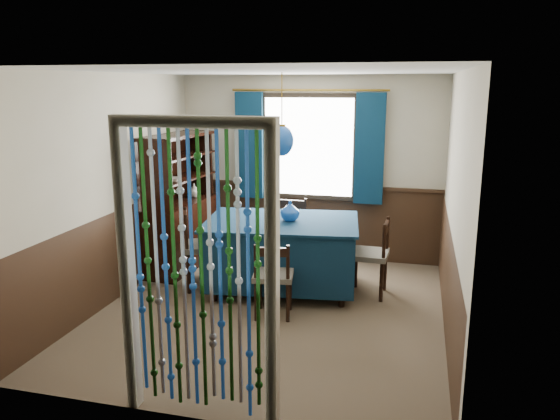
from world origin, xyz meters
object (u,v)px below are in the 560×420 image
(chair_far, at_px, (288,233))
(chair_left, at_px, (200,247))
(chair_right, at_px, (372,255))
(pendant_lamp, at_px, (282,141))
(chair_near, at_px, (273,277))
(vase_sideboard, at_px, (194,190))
(dining_table, at_px, (282,250))
(bowl_shelf, at_px, (173,179))
(vase_table, at_px, (290,212))
(sideboard, at_px, (180,222))

(chair_far, bearing_deg, chair_left, 48.31)
(chair_left, distance_m, chair_right, 2.00)
(chair_right, relative_size, pendant_lamp, 0.98)
(chair_near, height_order, chair_far, chair_far)
(chair_right, height_order, vase_sideboard, vase_sideboard)
(dining_table, bearing_deg, chair_left, -178.16)
(chair_left, bearing_deg, chair_far, 111.82)
(chair_far, distance_m, chair_right, 1.31)
(chair_left, bearing_deg, pendant_lamp, 74.54)
(pendant_lamp, bearing_deg, chair_right, 5.15)
(chair_left, relative_size, vase_sideboard, 4.65)
(chair_near, relative_size, bowl_shelf, 3.91)
(vase_table, xyz_separation_m, vase_sideboard, (-1.53, 0.82, 0.03))
(chair_near, xyz_separation_m, pendant_lamp, (-0.10, 0.77, 1.32))
(pendant_lamp, relative_size, bowl_shelf, 4.34)
(vase_table, bearing_deg, pendant_lamp, -168.13)
(dining_table, distance_m, sideboard, 1.58)
(chair_near, bearing_deg, sideboard, 132.43)
(chair_left, relative_size, chair_right, 1.05)
(bowl_shelf, bearing_deg, chair_far, 21.92)
(pendant_lamp, bearing_deg, chair_near, -82.48)
(chair_left, bearing_deg, vase_sideboard, -178.63)
(pendant_lamp, height_order, vase_table, pendant_lamp)
(chair_left, distance_m, vase_sideboard, 1.20)
(sideboard, relative_size, vase_table, 8.28)
(chair_right, xyz_separation_m, pendant_lamp, (-1.03, -0.09, 1.28))
(dining_table, relative_size, vase_table, 8.87)
(vase_table, height_order, vase_sideboard, vase_sideboard)
(chair_far, bearing_deg, pendant_lamp, 99.37)
(chair_far, xyz_separation_m, pendant_lamp, (0.10, -0.75, 1.27))
(chair_right, height_order, vase_table, vase_table)
(bowl_shelf, bearing_deg, vase_sideboard, 90.00)
(dining_table, xyz_separation_m, sideboard, (-1.50, 0.49, 0.13))
(vase_sideboard, bearing_deg, bowl_shelf, -90.00)
(chair_left, xyz_separation_m, vase_table, (1.05, 0.18, 0.45))
(sideboard, relative_size, bowl_shelf, 8.39)
(bowl_shelf, bearing_deg, dining_table, -8.18)
(vase_sideboard, bearing_deg, pendant_lamp, -30.12)
(chair_near, xyz_separation_m, vase_table, (-0.01, 0.79, 0.51))
(chair_far, relative_size, chair_left, 0.98)
(chair_left, bearing_deg, sideboard, -164.65)
(sideboard, bearing_deg, chair_near, -33.68)
(bowl_shelf, bearing_deg, pendant_lamp, -8.18)
(chair_left, bearing_deg, dining_table, 74.54)
(chair_right, height_order, pendant_lamp, pendant_lamp)
(chair_near, bearing_deg, chair_left, 140.47)
(vase_table, xyz_separation_m, bowl_shelf, (-1.53, 0.19, 0.28))
(dining_table, height_order, chair_right, chair_right)
(dining_table, bearing_deg, sideboard, 154.37)
(sideboard, bearing_deg, pendant_lamp, -13.58)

